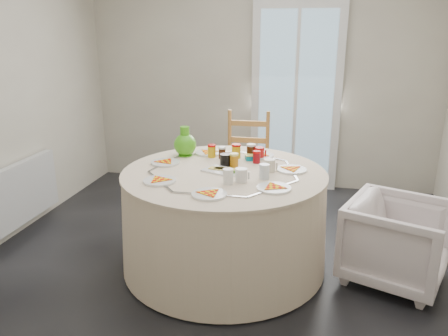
% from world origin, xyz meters
% --- Properties ---
extents(floor, '(4.00, 4.00, 0.00)m').
position_xyz_m(floor, '(0.00, 0.00, 0.00)').
color(floor, black).
rests_on(floor, ground).
extents(wall_back, '(4.00, 0.02, 2.60)m').
position_xyz_m(wall_back, '(0.00, 2.00, 1.30)').
color(wall_back, '#BCB5A3').
rests_on(wall_back, floor).
extents(glass_door, '(1.00, 0.08, 2.10)m').
position_xyz_m(glass_door, '(0.40, 1.95, 1.05)').
color(glass_door, silver).
rests_on(glass_door, floor).
extents(radiator, '(0.07, 1.00, 0.55)m').
position_xyz_m(radiator, '(-1.94, 0.20, 0.38)').
color(radiator, silver).
rests_on(radiator, floor).
extents(table, '(1.58, 1.58, 0.80)m').
position_xyz_m(table, '(-0.03, 0.00, 0.38)').
color(table, beige).
rests_on(table, floor).
extents(wooden_chair, '(0.46, 0.44, 1.02)m').
position_xyz_m(wooden_chair, '(-0.03, 1.09, 0.47)').
color(wooden_chair, '#A68939').
rests_on(wooden_chair, floor).
extents(armchair, '(0.83, 0.85, 0.69)m').
position_xyz_m(armchair, '(1.25, 0.02, 0.39)').
color(armchair, silver).
rests_on(armchair, floor).
extents(place_settings, '(1.54, 1.54, 0.02)m').
position_xyz_m(place_settings, '(-0.03, 0.00, 0.77)').
color(place_settings, white).
rests_on(place_settings, table).
extents(jar_cluster, '(0.49, 0.36, 0.13)m').
position_xyz_m(jar_cluster, '(-0.02, 0.31, 0.82)').
color(jar_cluster, '#9D6A13').
rests_on(jar_cluster, table).
extents(butter_tub, '(0.14, 0.12, 0.05)m').
position_xyz_m(butter_tub, '(0.14, 0.35, 0.79)').
color(butter_tub, '#058199').
rests_on(butter_tub, table).
extents(green_pitcher, '(0.20, 0.20, 0.24)m').
position_xyz_m(green_pitcher, '(-0.43, 0.36, 0.87)').
color(green_pitcher, '#43A718').
rests_on(green_pitcher, table).
extents(cheese_platter, '(0.33, 0.27, 0.04)m').
position_xyz_m(cheese_platter, '(-0.04, -0.01, 0.77)').
color(cheese_platter, white).
rests_on(cheese_platter, table).
extents(mugs_glasses, '(0.69, 0.69, 0.12)m').
position_xyz_m(mugs_glasses, '(0.14, 0.02, 0.81)').
color(mugs_glasses, '#AEAAAA').
rests_on(mugs_glasses, table).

